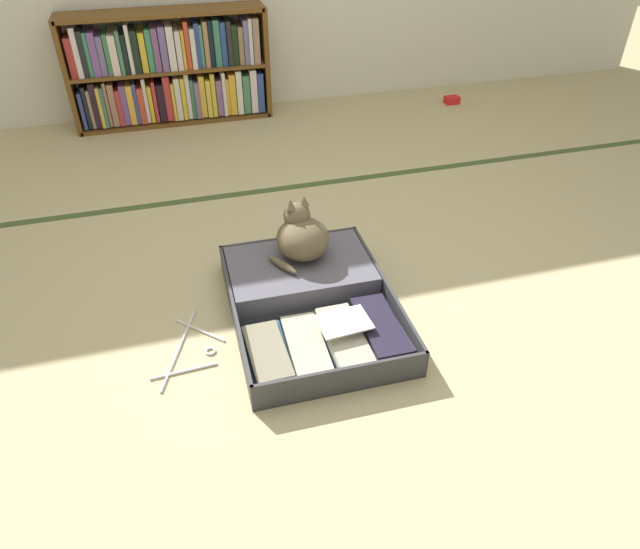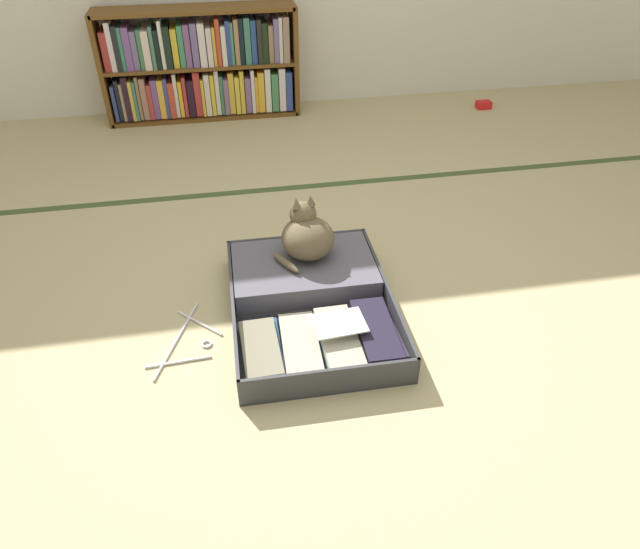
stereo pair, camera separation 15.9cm
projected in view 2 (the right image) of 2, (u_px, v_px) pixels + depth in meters
ground_plane at (334, 321)px, 2.24m from camera, size 10.00×10.00×0.00m
tatami_border at (293, 188)px, 3.11m from camera, size 4.80×0.05×0.00m
bookshelf at (201, 67)px, 3.76m from camera, size 1.26×0.25×0.69m
open_suitcase at (310, 296)px, 2.29m from camera, size 0.62×0.84×0.12m
black_cat at (306, 235)px, 2.35m from camera, size 0.29×0.28×0.25m
clothes_hanger at (187, 341)px, 2.14m from camera, size 0.28×0.40×0.01m
small_red_pouch at (484, 105)px, 4.05m from camera, size 0.10×0.07×0.05m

